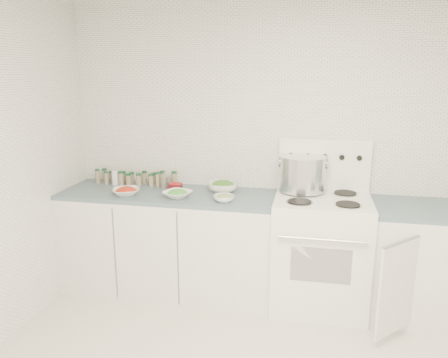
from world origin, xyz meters
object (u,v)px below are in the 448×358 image
Objects in this scene: stove at (320,249)px; stock_pot at (303,172)px; bowl_snowpea at (177,194)px; bowl_tomato at (126,191)px.

stove reaches higher than stock_pot.
stock_pot is at bearing 15.20° from bowl_snowpea.
stove is 4.64× the size of bowl_tomato.
stock_pot is (-0.17, 0.15, 0.61)m from stove.
bowl_tomato is at bearing -178.74° from bowl_snowpea.
bowl_snowpea is (-1.00, -0.27, -0.17)m from stock_pot.
bowl_tomato is 1.04× the size of bowl_snowpea.
stove is 1.69m from bowl_tomato.
stove is 0.65m from stock_pot.
stove is 4.80× the size of bowl_snowpea.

